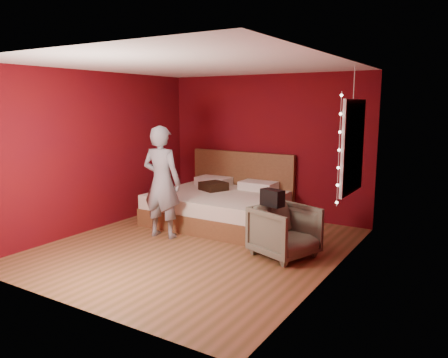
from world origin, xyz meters
The scene contains 10 objects.
floor centered at (0.00, 0.00, 0.00)m, with size 4.50×4.50×0.00m, color brown.
room_walls centered at (0.00, 0.00, 1.68)m, with size 4.04×4.54×2.62m.
window centered at (1.97, 0.90, 1.50)m, with size 0.05×0.97×1.27m.
fairy_lights centered at (1.94, 0.37, 1.50)m, with size 0.04×0.04×1.45m.
bed centered at (-0.45, 1.39, 0.31)m, with size 2.14×1.82×1.18m.
person centered at (-0.74, 0.13, 0.87)m, with size 0.64×0.42×1.75m, color gray.
armchair centered at (1.26, 0.30, 0.35)m, with size 0.75×0.78×0.71m, color #64624F.
handbag centered at (1.10, 0.23, 0.82)m, with size 0.32×0.16×0.23m, color black.
throw_pillow centered at (-0.65, 1.46, 0.61)m, with size 0.41×0.41×0.14m, color black.
hanging_plant centered at (1.84, 1.27, 1.88)m, with size 0.38×0.34×0.91m.
Camera 1 is at (3.56, -5.03, 2.07)m, focal length 35.00 mm.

